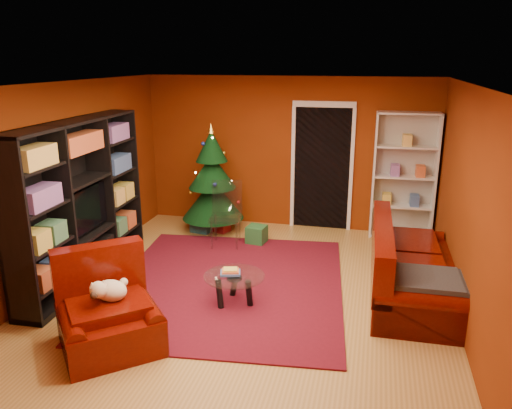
% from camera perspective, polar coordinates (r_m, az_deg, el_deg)
% --- Properties ---
extents(floor, '(5.00, 5.50, 0.05)m').
position_cam_1_polar(floor, '(6.53, -0.83, -10.07)').
color(floor, '#A67A38').
rests_on(floor, ground).
extents(ceiling, '(5.00, 5.50, 0.05)m').
position_cam_1_polar(ceiling, '(5.85, -0.94, 13.85)').
color(ceiling, silver).
rests_on(ceiling, wall_back).
extents(wall_back, '(5.00, 0.05, 2.60)m').
position_cam_1_polar(wall_back, '(8.70, 3.67, 5.90)').
color(wall_back, maroon).
rests_on(wall_back, ground).
extents(wall_left, '(0.05, 5.50, 2.60)m').
position_cam_1_polar(wall_left, '(7.10, -21.06, 2.40)').
color(wall_left, maroon).
rests_on(wall_left, ground).
extents(wall_right, '(0.05, 5.50, 2.60)m').
position_cam_1_polar(wall_right, '(5.97, 23.29, -0.36)').
color(wall_right, maroon).
rests_on(wall_right, ground).
extents(doorway, '(1.06, 0.60, 2.16)m').
position_cam_1_polar(doorway, '(8.63, 7.53, 4.01)').
color(doorway, black).
rests_on(doorway, floor).
extents(rug, '(3.30, 3.74, 0.02)m').
position_cam_1_polar(rug, '(6.70, -3.20, -9.04)').
color(rug, maroon).
rests_on(rug, floor).
extents(media_unit, '(0.54, 2.79, 2.13)m').
position_cam_1_polar(media_unit, '(6.98, -19.37, 0.34)').
color(media_unit, black).
rests_on(media_unit, floor).
extents(christmas_tree, '(1.17, 1.17, 1.87)m').
position_cam_1_polar(christmas_tree, '(8.48, -5.02, 2.88)').
color(christmas_tree, black).
rests_on(christmas_tree, floor).
extents(gift_box_teal, '(0.39, 0.39, 0.33)m').
position_cam_1_polar(gift_box_teal, '(8.66, -6.11, -1.97)').
color(gift_box_teal, '#1F546A').
rests_on(gift_box_teal, floor).
extents(gift_box_green, '(0.33, 0.33, 0.29)m').
position_cam_1_polar(gift_box_green, '(8.05, 0.07, -3.47)').
color(gift_box_green, '#1E592B').
rests_on(gift_box_green, floor).
extents(gift_box_red, '(0.29, 0.29, 0.23)m').
position_cam_1_polar(gift_box_red, '(8.62, -3.93, -2.37)').
color(gift_box_red, maroon).
rests_on(gift_box_red, floor).
extents(white_bookshelf, '(0.99, 0.38, 2.12)m').
position_cam_1_polar(white_bookshelf, '(8.45, 16.55, 3.07)').
color(white_bookshelf, white).
rests_on(white_bookshelf, floor).
extents(armchair, '(1.46, 1.46, 0.81)m').
position_cam_1_polar(armchair, '(5.41, -16.49, -11.62)').
color(armchair, '#460802').
rests_on(armchair, rug).
extents(dog, '(0.50, 0.49, 0.26)m').
position_cam_1_polar(dog, '(5.38, -16.24, -9.43)').
color(dog, '#F1E1C4').
rests_on(dog, armchair).
extents(sofa, '(1.01, 2.20, 0.94)m').
position_cam_1_polar(sofa, '(6.50, 17.58, -6.21)').
color(sofa, '#460802').
rests_on(sofa, rug).
extents(coffee_table, '(0.91, 0.91, 0.46)m').
position_cam_1_polar(coffee_table, '(6.13, -2.48, -9.65)').
color(coffee_table, gray).
rests_on(coffee_table, rug).
extents(acrylic_chair, '(0.55, 0.59, 0.93)m').
position_cam_1_polar(acrylic_chair, '(7.84, -3.50, -1.58)').
color(acrylic_chair, '#66605B').
rests_on(acrylic_chair, rug).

